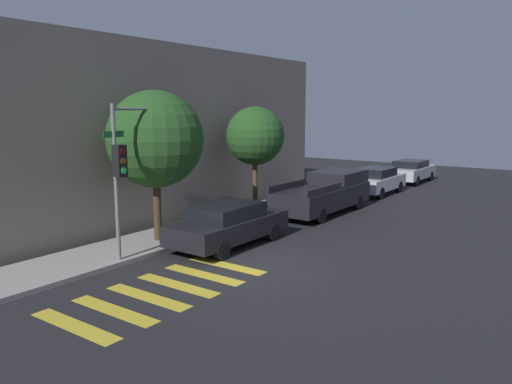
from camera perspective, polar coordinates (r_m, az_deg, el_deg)
The scene contains 11 objects.
ground_plane at distance 14.41m, azimuth -0.15°, elevation -8.69°, with size 60.00×60.00×0.00m, color black.
sidewalk at distance 17.22m, azimuth -12.11°, elevation -5.62°, with size 26.00×2.36×0.14m, color gray.
building_row at distance 20.31m, azimuth -21.22°, elevation 6.02°, with size 26.00×6.00×6.99m, color slate.
crosswalk at distance 12.91m, azimuth -10.58°, elevation -11.03°, with size 5.50×2.60×0.00m.
traffic_light_pole at distance 14.90m, azimuth -14.37°, elevation 4.23°, with size 2.24×0.56×4.64m.
sedan_near_corner at distance 16.52m, azimuth -3.19°, elevation -3.64°, with size 4.47×1.89×1.43m.
pickup_truck at distance 22.05m, azimuth 7.88°, elevation -0.08°, with size 5.65×2.06×1.72m.
sedan_middle at distance 27.28m, azimuth 13.60°, elevation 1.30°, with size 4.23×1.74×1.43m.
sedan_far_end at distance 32.39m, azimuth 17.29°, elevation 2.35°, with size 4.38×1.82×1.37m.
tree_near_corner at distance 16.68m, azimuth -11.46°, elevation 5.91°, with size 3.18×3.18×5.11m.
tree_midblock at distance 20.88m, azimuth -0.10°, elevation 6.40°, with size 2.44×2.44×4.61m.
Camera 1 is at (-11.09, -8.03, 4.48)m, focal length 35.00 mm.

